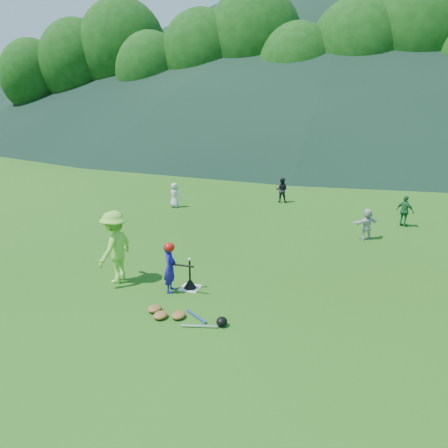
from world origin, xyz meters
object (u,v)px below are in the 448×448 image
at_px(fielder_d, 367,224).
at_px(batting_tee, 190,283).
at_px(batter_child, 170,268).
at_px(fielder_c, 405,211).
at_px(fielder_b, 282,190).
at_px(equipment_pile, 178,315).
at_px(fielder_a, 175,195).
at_px(adult_coach, 115,247).
at_px(home_plate, 190,288).

relative_size(fielder_d, batting_tee, 1.48).
bearing_deg(batter_child, fielder_c, -48.44).
height_order(fielder_b, equipment_pile, fielder_b).
bearing_deg(batting_tee, equipment_pile, -76.71).
xyz_separation_m(fielder_a, fielder_c, (8.75, 0.06, 0.04)).
bearing_deg(equipment_pile, adult_coach, 150.63).
relative_size(fielder_c, equipment_pile, 0.61).
distance_m(fielder_c, batting_tee, 8.77).
bearing_deg(fielder_a, batting_tee, 130.31).
bearing_deg(fielder_d, fielder_c, -161.55).
relative_size(fielder_b, batting_tee, 1.56).
distance_m(adult_coach, equipment_pile, 2.66).
distance_m(fielder_b, batting_tee, 9.39).
distance_m(batter_child, fielder_b, 9.68).
distance_m(fielder_c, fielder_d, 2.27).
bearing_deg(fielder_b, batting_tee, 83.04).
relative_size(batter_child, fielder_a, 1.16).
xyz_separation_m(home_plate, fielder_a, (-3.69, 7.09, 0.49)).
bearing_deg(equipment_pile, fielder_d, 62.20).
bearing_deg(batting_tee, batter_child, -142.47).
bearing_deg(home_plate, batting_tee, 0.00).
distance_m(fielder_d, batting_tee, 6.51).
distance_m(fielder_b, fielder_c, 5.28).
bearing_deg(fielder_b, home_plate, 83.04).
relative_size(fielder_a, equipment_pile, 0.56).
relative_size(adult_coach, fielder_a, 1.77).
bearing_deg(batting_tee, home_plate, 0.00).
bearing_deg(batting_tee, adult_coach, -174.74).
xyz_separation_m(fielder_b, equipment_pile, (0.06, -10.79, -0.46)).
xyz_separation_m(batter_child, batting_tee, (0.37, 0.28, -0.45)).
bearing_deg(fielder_b, fielder_c, 149.76).
bearing_deg(equipment_pile, fielder_b, 90.34).
height_order(batter_child, fielder_c, batter_child).
xyz_separation_m(batter_child, adult_coach, (-1.50, 0.11, 0.31)).
relative_size(batter_child, equipment_pile, 0.65).
relative_size(home_plate, batter_child, 0.39).
relative_size(batter_child, fielder_b, 1.10).
bearing_deg(batting_tee, fielder_c, 54.74).
bearing_deg(batting_tee, fielder_b, 88.35).
distance_m(adult_coach, fielder_a, 7.50).
relative_size(home_plate, equipment_pile, 0.25).
relative_size(home_plate, batting_tee, 0.66).
distance_m(home_plate, fielder_b, 9.40).
xyz_separation_m(home_plate, equipment_pile, (0.33, -1.41, 0.06)).
bearing_deg(fielder_d, adult_coach, 4.37).
bearing_deg(adult_coach, home_plate, 97.51).
xyz_separation_m(home_plate, batter_child, (-0.37, -0.28, 0.57)).
relative_size(batter_child, adult_coach, 0.66).
xyz_separation_m(fielder_c, batting_tee, (-5.06, -7.15, -0.42)).
bearing_deg(batting_tee, fielder_d, 53.76).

